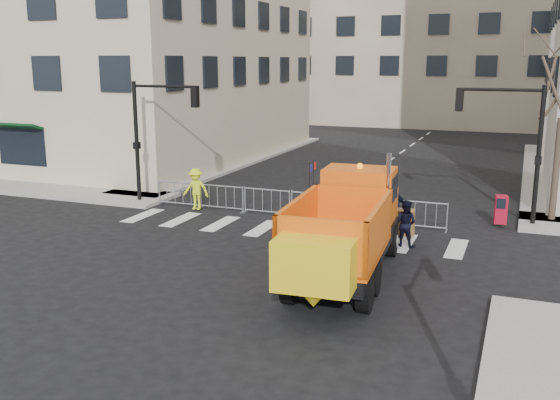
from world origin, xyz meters
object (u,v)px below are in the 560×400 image
at_px(cop_b, 405,223).
at_px(cop_c, 392,209).
at_px(plow_truck, 346,227).
at_px(cop_a, 394,214).
at_px(worker, 196,189).
at_px(newspaper_box, 501,209).

height_order(cop_b, cop_c, cop_c).
relative_size(plow_truck, cop_b, 5.76).
distance_m(plow_truck, cop_a, 5.24).
bearing_deg(worker, cop_c, -7.66).
relative_size(plow_truck, worker, 5.41).
bearing_deg(cop_b, plow_truck, 87.69).
bearing_deg(newspaper_box, cop_b, -136.42).
bearing_deg(newspaper_box, plow_truck, -125.86).
relative_size(plow_truck, newspaper_box, 8.55).
height_order(plow_truck, worker, plow_truck).
xyz_separation_m(plow_truck, cop_b, (1.01, 3.99, -0.78)).
relative_size(cop_b, newspaper_box, 1.49).
bearing_deg(cop_a, worker, -43.63).
bearing_deg(cop_c, newspaper_box, -178.88).
distance_m(cop_b, cop_c, 1.27).
xyz_separation_m(plow_truck, cop_a, (0.38, 5.17, -0.79)).
xyz_separation_m(cop_c, newspaper_box, (3.64, 2.83, -0.32)).
xyz_separation_m(cop_a, cop_b, (0.63, -1.17, 0.01)).
xyz_separation_m(cop_b, worker, (-9.07, 1.65, 0.20)).
xyz_separation_m(cop_a, cop_c, (-0.07, -0.13, 0.22)).
height_order(cop_a, worker, worker).
bearing_deg(newspaper_box, worker, -178.68).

